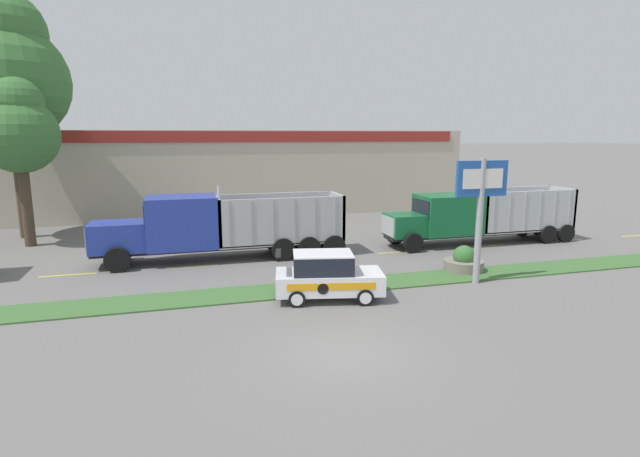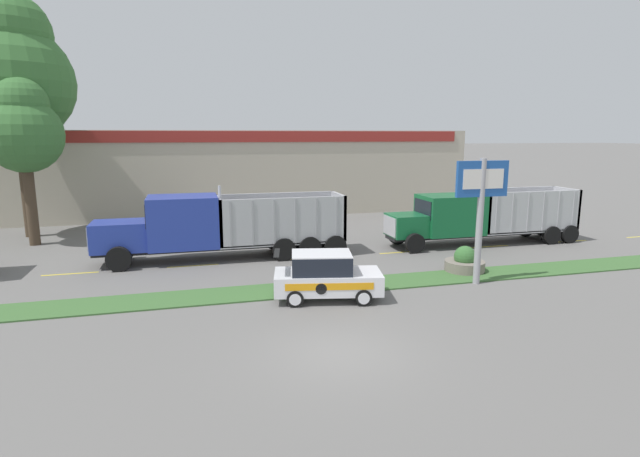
{
  "view_description": "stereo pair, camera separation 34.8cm",
  "coord_description": "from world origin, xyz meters",
  "views": [
    {
      "loc": [
        -4.4,
        -12.83,
        6.21
      ],
      "look_at": [
        1.51,
        7.88,
        2.14
      ],
      "focal_mm": 28.0,
      "sensor_mm": 36.0,
      "label": 1
    },
    {
      "loc": [
        -4.07,
        -12.93,
        6.21
      ],
      "look_at": [
        1.51,
        7.88,
        2.14
      ],
      "focal_mm": 28.0,
      "sensor_mm": 36.0,
      "label": 2
    }
  ],
  "objects": [
    {
      "name": "store_building_backdrop",
      "position": [
        -2.05,
        30.35,
        3.26
      ],
      "size": [
        40.76,
        12.1,
        6.51
      ],
      "color": "#BCB29E",
      "rests_on": "ground_plane"
    },
    {
      "name": "centre_line_6",
      "position": [
        6.84,
        11.06,
        0.0
      ],
      "size": [
        2.4,
        0.14,
        0.01
      ],
      "primitive_type": "cube",
      "color": "yellow",
      "rests_on": "ground_plane"
    },
    {
      "name": "centre_line_5",
      "position": [
        1.44,
        11.06,
        0.0
      ],
      "size": [
        2.4,
        0.14,
        0.01
      ],
      "primitive_type": "cube",
      "color": "yellow",
      "rests_on": "ground_plane"
    },
    {
      "name": "grass_verge",
      "position": [
        0.0,
        6.06,
        0.03
      ],
      "size": [
        120.0,
        2.0,
        0.06
      ],
      "primitive_type": "cube",
      "color": "#3D6633",
      "rests_on": "ground_plane"
    },
    {
      "name": "rally_car",
      "position": [
        0.89,
        4.7,
        0.91
      ],
      "size": [
        4.34,
        2.61,
        1.85
      ],
      "color": "white",
      "rests_on": "ground_plane"
    },
    {
      "name": "tree_behind_centre",
      "position": [
        -12.6,
        18.2,
        6.54
      ],
      "size": [
        4.16,
        4.16,
        9.31
      ],
      "color": "#473828",
      "rests_on": "ground_plane"
    },
    {
      "name": "centre_line_7",
      "position": [
        12.24,
        11.06,
        0.0
      ],
      "size": [
        2.4,
        0.14,
        0.01
      ],
      "primitive_type": "cube",
      "color": "yellow",
      "rests_on": "ground_plane"
    },
    {
      "name": "tree_behind_left",
      "position": [
        -13.55,
        20.9,
        9.85
      ],
      "size": [
        6.77,
        6.77,
        14.27
      ],
      "color": "#473828",
      "rests_on": "ground_plane"
    },
    {
      "name": "dump_truck_lead",
      "position": [
        -3.41,
        12.12,
        1.65
      ],
      "size": [
        12.33,
        2.69,
        3.8
      ],
      "color": "black",
      "rests_on": "ground_plane"
    },
    {
      "name": "dump_truck_mid",
      "position": [
        11.23,
        11.85,
        1.55
      ],
      "size": [
        11.4,
        2.59,
        3.27
      ],
      "color": "black",
      "rests_on": "ground_plane"
    },
    {
      "name": "stone_planter",
      "position": [
        8.08,
        6.75,
        0.43
      ],
      "size": [
        1.81,
        1.81,
        1.21
      ],
      "color": "slate",
      "rests_on": "ground_plane"
    },
    {
      "name": "ground_plane",
      "position": [
        0.0,
        0.0,
        0.0
      ],
      "size": [
        600.0,
        600.0,
        0.0
      ],
      "primitive_type": "plane",
      "color": "slate"
    },
    {
      "name": "centre_line_4",
      "position": [
        -3.96,
        11.06,
        0.0
      ],
      "size": [
        2.4,
        0.14,
        0.01
      ],
      "primitive_type": "cube",
      "color": "yellow",
      "rests_on": "ground_plane"
    },
    {
      "name": "centre_line_8",
      "position": [
        17.64,
        11.06,
        0.0
      ],
      "size": [
        2.4,
        0.14,
        0.01
      ],
      "primitive_type": "cube",
      "color": "yellow",
      "rests_on": "ground_plane"
    },
    {
      "name": "centre_line_3",
      "position": [
        -9.36,
        11.06,
        0.0
      ],
      "size": [
        2.4,
        0.14,
        0.01
      ],
      "primitive_type": "cube",
      "color": "yellow",
      "rests_on": "ground_plane"
    },
    {
      "name": "store_sign_post",
      "position": [
        7.59,
        4.99,
        3.68
      ],
      "size": [
        2.31,
        0.28,
        5.27
      ],
      "color": "#9E9EA3",
      "rests_on": "ground_plane"
    }
  ]
}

